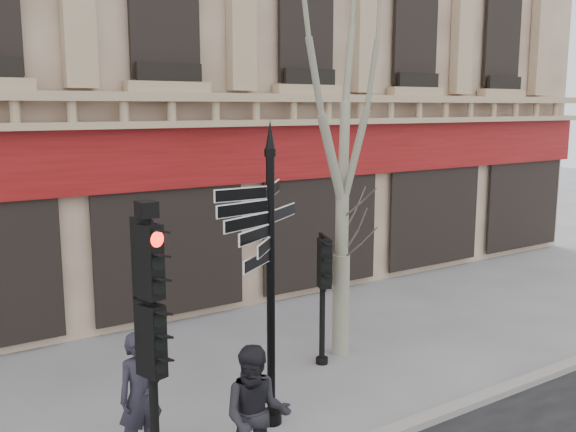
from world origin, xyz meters
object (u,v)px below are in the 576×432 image
(pedestrian_a, at_px, (141,396))
(pedestrian_b, at_px, (256,416))
(traffic_signal_secondary, at_px, (323,277))
(plane_tree, at_px, (344,73))
(traffic_signal_main, at_px, (150,311))
(fingerpost, at_px, (271,225))

(pedestrian_a, xyz_separation_m, pedestrian_b, (0.96, -1.38, 0.03))
(traffic_signal_secondary, xyz_separation_m, plane_tree, (0.58, 0.19, 3.61))
(pedestrian_a, bearing_deg, traffic_signal_main, -102.07)
(traffic_signal_main, xyz_separation_m, pedestrian_a, (0.11, 0.74, -1.40))
(plane_tree, xyz_separation_m, pedestrian_b, (-3.52, -2.77, -4.36))
(pedestrian_a, bearing_deg, traffic_signal_secondary, 13.23)
(plane_tree, bearing_deg, traffic_signal_main, -155.11)
(traffic_signal_main, relative_size, pedestrian_b, 2.00)
(plane_tree, bearing_deg, pedestrian_b, -141.84)
(traffic_signal_main, xyz_separation_m, pedestrian_b, (1.07, -0.64, -1.37))
(traffic_signal_secondary, bearing_deg, pedestrian_a, -141.08)
(traffic_signal_secondary, distance_m, pedestrian_a, 4.16)
(traffic_signal_main, distance_m, plane_tree, 5.88)
(traffic_signal_main, bearing_deg, fingerpost, -1.67)
(pedestrian_a, relative_size, pedestrian_b, 0.97)
(fingerpost, distance_m, plane_tree, 3.74)
(pedestrian_b, bearing_deg, pedestrian_a, 156.73)
(plane_tree, height_order, pedestrian_b, plane_tree)
(traffic_signal_secondary, xyz_separation_m, pedestrian_b, (-2.95, -2.58, -0.74))
(traffic_signal_secondary, relative_size, pedestrian_b, 1.31)
(plane_tree, distance_m, pedestrian_a, 6.43)
(traffic_signal_main, xyz_separation_m, plane_tree, (4.59, 2.13, 2.99))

